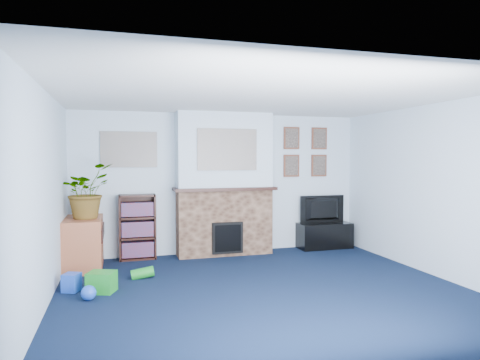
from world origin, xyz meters
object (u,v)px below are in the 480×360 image
object	(u,v)px
television	(324,209)
sideboard	(83,245)
bookshelf	(137,228)
tv_stand	(324,236)

from	to	relation	value
television	sideboard	size ratio (longest dim) A/B	0.89
television	bookshelf	bearing A→B (deg)	-0.65
tv_stand	bookshelf	size ratio (longest dim) A/B	0.92
television	sideboard	distance (m)	4.14
television	tv_stand	bearing A→B (deg)	90.33
tv_stand	bookshelf	xyz separation A→B (m)	(-3.31, 0.08, 0.28)
tv_stand	television	size ratio (longest dim) A/B	1.13
bookshelf	sideboard	xyz separation A→B (m)	(-0.80, -0.36, -0.15)
tv_stand	sideboard	world-z (taller)	sideboard
bookshelf	sideboard	world-z (taller)	bookshelf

